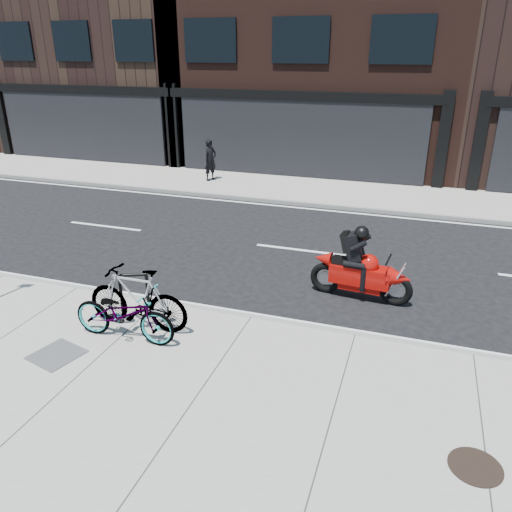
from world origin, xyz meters
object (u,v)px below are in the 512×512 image
(bike_rack, at_px, (134,292))
(motorcycle, at_px, (365,270))
(bicycle_front, at_px, (124,314))
(utility_grate, at_px, (57,355))
(pedestrian, at_px, (210,160))
(manhole_cover, at_px, (475,467))
(bicycle_rear, at_px, (137,298))

(bike_rack, height_order, motorcycle, motorcycle)
(bicycle_front, height_order, utility_grate, bicycle_front)
(pedestrian, distance_m, manhole_cover, 15.26)
(utility_grate, bearing_deg, bicycle_rear, 55.72)
(motorcycle, xyz_separation_m, pedestrian, (-6.96, 8.02, 0.26))
(bicycle_front, distance_m, motorcycle, 4.93)
(manhole_cover, bearing_deg, motorcycle, 113.85)
(bike_rack, xyz_separation_m, bicycle_rear, (0.25, -0.30, 0.05))
(manhole_cover, bearing_deg, bicycle_rear, 163.88)
(bike_rack, bearing_deg, pedestrian, 105.69)
(motorcycle, bearing_deg, manhole_cover, -60.96)
(bicycle_rear, relative_size, utility_grate, 2.66)
(bicycle_rear, bearing_deg, bike_rack, -140.58)
(motorcycle, xyz_separation_m, manhole_cover, (1.93, -4.37, -0.52))
(motorcycle, bearing_deg, bicycle_rear, -139.07)
(pedestrian, relative_size, manhole_cover, 2.40)
(bicycle_front, bearing_deg, motorcycle, -51.25)
(bicycle_rear, bearing_deg, manhole_cover, 73.48)
(bike_rack, distance_m, bicycle_front, 0.76)
(bike_rack, distance_m, bicycle_rear, 0.39)
(manhole_cover, distance_m, utility_grate, 6.58)
(manhole_cover, bearing_deg, bicycle_front, 167.97)
(bicycle_front, bearing_deg, bicycle_rear, -3.25)
(bicycle_front, height_order, motorcycle, motorcycle)
(bike_rack, height_order, pedestrian, pedestrian)
(utility_grate, bearing_deg, pedestrian, 100.94)
(bicycle_front, relative_size, utility_grate, 2.58)
(bike_rack, relative_size, manhole_cover, 1.41)
(bicycle_rear, xyz_separation_m, pedestrian, (-3.18, 10.74, 0.19))
(bike_rack, height_order, manhole_cover, bike_rack)
(bike_rack, bearing_deg, bicycle_rear, -50.19)
(bicycle_front, height_order, pedestrian, pedestrian)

